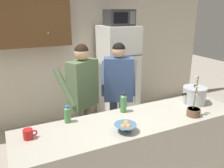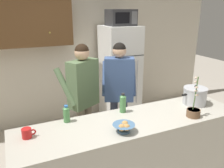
% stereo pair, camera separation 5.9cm
% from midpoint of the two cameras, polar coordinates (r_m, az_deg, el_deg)
% --- Properties ---
extents(back_wall_unit, '(6.00, 0.48, 2.60)m').
position_cam_midpoint_polar(back_wall_unit, '(4.36, -12.42, 9.02)').
color(back_wall_unit, beige).
rests_on(back_wall_unit, ground).
extents(kitchen_island, '(2.55, 0.68, 0.92)m').
position_cam_midpoint_polar(kitchen_island, '(2.81, 5.54, -17.17)').
color(kitchen_island, '#BCB7A8').
rests_on(kitchen_island, ground).
extents(refrigerator, '(0.64, 0.68, 1.78)m').
position_cam_midpoint_polar(refrigerator, '(4.45, 2.30, 2.54)').
color(refrigerator, white).
rests_on(refrigerator, ground).
extents(microwave, '(0.48, 0.37, 0.28)m').
position_cam_midpoint_polar(microwave, '(4.27, 2.61, 15.92)').
color(microwave, '#2D2D30').
rests_on(microwave, refrigerator).
extents(person_near_pot, '(0.62, 0.57, 1.65)m').
position_cam_midpoint_polar(person_near_pot, '(3.16, -6.58, -1.42)').
color(person_near_pot, '#726656').
rests_on(person_near_pot, ground).
extents(person_by_sink, '(0.60, 0.56, 1.63)m').
position_cam_midpoint_polar(person_by_sink, '(3.37, 2.23, -0.30)').
color(person_by_sink, '#33384C').
rests_on(person_by_sink, ground).
extents(cooking_pot, '(0.40, 0.29, 0.25)m').
position_cam_midpoint_polar(cooking_pot, '(3.12, 20.09, -2.73)').
color(cooking_pot, silver).
rests_on(cooking_pot, kitchen_island).
extents(coffee_mug, '(0.13, 0.09, 0.10)m').
position_cam_midpoint_polar(coffee_mug, '(2.35, -19.36, -11.26)').
color(coffee_mug, red).
rests_on(coffee_mug, kitchen_island).
extents(bread_bowl, '(0.22, 0.22, 0.10)m').
position_cam_midpoint_polar(bread_bowl, '(2.32, 3.67, -10.50)').
color(bread_bowl, '#4C7299').
rests_on(bread_bowl, kitchen_island).
extents(bottle_near_edge, '(0.07, 0.07, 0.23)m').
position_cam_midpoint_polar(bottle_near_edge, '(2.71, 3.31, -4.65)').
color(bottle_near_edge, '#4C8C4C').
rests_on(bottle_near_edge, kitchen_island).
extents(bottle_mid_counter, '(0.07, 0.07, 0.19)m').
position_cam_midpoint_polar(bottle_mid_counter, '(2.53, -10.39, -7.17)').
color(bottle_mid_counter, '#4C8C4C').
rests_on(bottle_mid_counter, kitchen_island).
extents(potted_orchid, '(0.15, 0.15, 0.47)m').
position_cam_midpoint_polar(potted_orchid, '(2.77, 19.87, -6.19)').
color(potted_orchid, brown).
rests_on(potted_orchid, kitchen_island).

